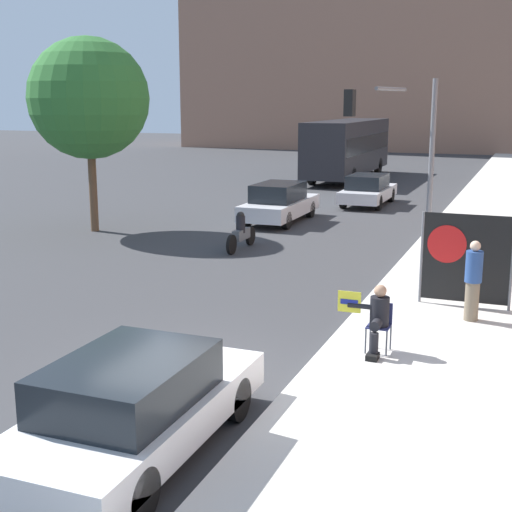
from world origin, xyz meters
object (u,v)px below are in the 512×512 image
seated_protester (377,317)px  car_on_road_nearest (279,203)px  street_tree_near_curb (89,99)px  car_on_road_midblock (368,190)px  protest_banner (465,258)px  jogger_on_sidewalk (473,280)px  city_bus_on_road (348,146)px  motorcycle_on_road (241,233)px  traffic_light_pole (398,132)px  parked_car_curbside (134,405)px

seated_protester → car_on_road_nearest: size_ratio=0.26×
car_on_road_nearest → street_tree_near_curb: (-5.44, -4.19, 3.85)m
car_on_road_midblock → protest_banner: bearing=-70.1°
jogger_on_sidewalk → car_on_road_midblock: bearing=-51.3°
city_bus_on_road → seated_protester: bearing=-74.7°
motorcycle_on_road → street_tree_near_curb: 7.39m
seated_protester → traffic_light_pole: (-1.69, 10.46, 2.75)m
jogger_on_sidewalk → traffic_light_pole: 8.84m
motorcycle_on_road → jogger_on_sidewalk: bearing=-36.6°
street_tree_near_curb → parked_car_curbside: bearing=-54.3°
city_bus_on_road → jogger_on_sidewalk: bearing=-70.5°
protest_banner → street_tree_near_curb: size_ratio=0.30×
jogger_on_sidewalk → motorcycle_on_road: bearing=-17.5°
motorcycle_on_road → car_on_road_midblock: bearing=82.2°
seated_protester → protest_banner: bearing=77.1°
traffic_light_pole → motorcycle_on_road: 5.76m
city_bus_on_road → street_tree_near_curb: 20.45m
city_bus_on_road → protest_banner: bearing=-70.4°
jogger_on_sidewalk → city_bus_on_road: size_ratio=0.15×
car_on_road_nearest → motorcycle_on_road: size_ratio=2.19×
seated_protester → traffic_light_pole: bearing=103.7°
protest_banner → motorcycle_on_road: size_ratio=0.95×
traffic_light_pole → seated_protester: bearing=-80.8°
parked_car_curbside → seated_protester: bearing=64.3°
city_bus_on_road → motorcycle_on_road: city_bus_on_road is taller
protest_banner → car_on_road_nearest: 12.42m
car_on_road_nearest → traffic_light_pole: bearing=-30.3°
parked_car_curbside → car_on_road_midblock: parked_car_curbside is taller
parked_car_curbside → street_tree_near_curb: 17.27m
traffic_light_pole → parked_car_curbside: bearing=-91.9°
jogger_on_sidewalk → parked_car_curbside: size_ratio=0.37×
jogger_on_sidewalk → seated_protester: bearing=80.7°
protest_banner → car_on_road_midblock: size_ratio=0.46×
seated_protester → city_bus_on_road: 30.08m
seated_protester → car_on_road_midblock: seated_protester is taller
jogger_on_sidewalk → street_tree_near_curb: street_tree_near_curb is taller
seated_protester → car_on_road_nearest: car_on_road_nearest is taller
protest_banner → traffic_light_pole: (-2.81, 6.89, 2.34)m
car_on_road_midblock → street_tree_near_curb: (-7.57, -9.80, 3.90)m
parked_car_curbside → motorcycle_on_road: parked_car_curbside is taller
traffic_light_pole → jogger_on_sidewalk: bearing=-68.7°
traffic_light_pole → motorcycle_on_road: (-4.25, -2.44, -3.04)m
traffic_light_pole → car_on_road_nearest: (-4.89, 2.85, -2.82)m
seated_protester → traffic_light_pole: traffic_light_pole is taller
parked_car_curbside → car_on_road_nearest: car_on_road_nearest is taller
car_on_road_nearest → protest_banner: bearing=-51.7°
seated_protester → parked_car_curbside: seated_protester is taller
car_on_road_midblock → motorcycle_on_road: (-1.50, -10.90, -0.16)m
protest_banner → car_on_road_nearest: (-7.70, 9.74, -0.48)m
parked_car_curbside → car_on_road_midblock: size_ratio=1.00×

